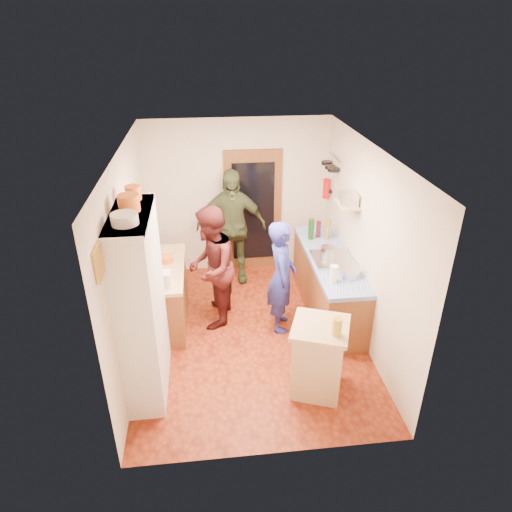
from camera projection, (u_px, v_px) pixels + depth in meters
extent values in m
cube|color=maroon|center=(251.00, 334.00, 6.40)|extent=(3.00, 4.00, 0.02)
cube|color=silver|center=(250.00, 149.00, 5.20)|extent=(3.00, 4.00, 0.02)
cube|color=beige|center=(238.00, 197.00, 7.57)|extent=(3.00, 0.02, 2.60)
cube|color=beige|center=(275.00, 353.00, 4.02)|extent=(3.00, 0.02, 2.60)
cube|color=beige|center=(129.00, 258.00, 5.64)|extent=(0.02, 4.00, 2.60)
cube|color=beige|center=(365.00, 245.00, 5.95)|extent=(0.02, 4.00, 2.60)
cube|color=brown|center=(253.00, 212.00, 7.68)|extent=(0.95, 0.06, 2.10)
cube|color=black|center=(253.00, 212.00, 7.64)|extent=(0.70, 0.02, 1.70)
cube|color=silver|center=(142.00, 306.00, 5.05)|extent=(0.40, 1.20, 2.20)
cube|color=silver|center=(129.00, 215.00, 4.55)|extent=(0.40, 1.14, 0.04)
cylinder|color=white|center=(125.00, 219.00, 4.28)|extent=(0.26, 0.26, 0.11)
cylinder|color=orange|center=(129.00, 203.00, 4.56)|extent=(0.22, 0.22, 0.17)
cylinder|color=orange|center=(133.00, 193.00, 4.86)|extent=(0.17, 0.17, 0.15)
cube|color=brown|center=(164.00, 296.00, 6.47)|extent=(0.60, 1.40, 0.85)
cube|color=tan|center=(161.00, 269.00, 6.27)|extent=(0.64, 1.44, 0.05)
cube|color=white|center=(161.00, 279.00, 5.77)|extent=(0.28, 0.20, 0.20)
cylinder|color=white|center=(155.00, 269.00, 6.03)|extent=(0.18, 0.18, 0.18)
cylinder|color=orange|center=(167.00, 259.00, 6.37)|extent=(0.23, 0.23, 0.08)
cube|color=tan|center=(164.00, 251.00, 6.68)|extent=(0.31, 0.23, 0.02)
cube|color=brown|center=(328.00, 285.00, 6.77)|extent=(0.60, 2.20, 0.84)
cube|color=#0E39AE|center=(330.00, 258.00, 6.56)|extent=(0.62, 2.22, 0.06)
cube|color=silver|center=(333.00, 259.00, 6.42)|extent=(0.55, 0.58, 0.04)
cylinder|color=silver|center=(328.00, 251.00, 6.45)|extent=(0.21, 0.21, 0.14)
cylinder|color=#143F14|center=(311.00, 229.00, 6.99)|extent=(0.10, 0.10, 0.33)
cylinder|color=#591419|center=(318.00, 229.00, 7.07)|extent=(0.07, 0.07, 0.27)
cylinder|color=olive|center=(328.00, 229.00, 7.00)|extent=(0.10, 0.10, 0.32)
cylinder|color=white|center=(334.00, 274.00, 5.85)|extent=(0.12, 0.12, 0.23)
cylinder|color=silver|center=(349.00, 273.00, 6.01)|extent=(0.31, 0.31, 0.10)
cube|color=tan|center=(318.00, 360.00, 5.26)|extent=(0.71, 0.71, 0.86)
cube|color=tan|center=(321.00, 327.00, 5.05)|extent=(0.80, 0.80, 0.05)
cube|color=white|center=(317.00, 324.00, 5.10)|extent=(0.43, 0.38, 0.02)
cylinder|color=#AD9E2D|center=(337.00, 327.00, 4.85)|extent=(0.13, 0.13, 0.21)
cylinder|color=silver|center=(335.00, 158.00, 6.95)|extent=(0.02, 0.65, 0.02)
cylinder|color=black|center=(333.00, 170.00, 6.85)|extent=(0.18, 0.18, 0.05)
cylinder|color=black|center=(330.00, 167.00, 7.03)|extent=(0.16, 0.16, 0.05)
cylinder|color=black|center=(327.00, 163.00, 7.21)|extent=(0.17, 0.17, 0.05)
cube|color=tan|center=(348.00, 205.00, 6.15)|extent=(0.26, 0.42, 0.03)
cube|color=silver|center=(348.00, 198.00, 6.11)|extent=(0.25, 0.32, 0.15)
cube|color=black|center=(330.00, 191.00, 7.38)|extent=(0.06, 0.10, 0.04)
cylinder|color=red|center=(326.00, 189.00, 7.35)|extent=(0.11, 0.11, 0.32)
cube|color=gold|center=(99.00, 263.00, 3.93)|extent=(0.03, 0.25, 0.30)
imported|color=navy|center=(284.00, 278.00, 6.18)|extent=(0.46, 0.63, 1.62)
imported|color=#431616|center=(214.00, 266.00, 6.31)|extent=(0.82, 0.97, 1.76)
imported|color=#333E23|center=(232.00, 227.00, 7.33)|extent=(1.12, 0.47, 1.92)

